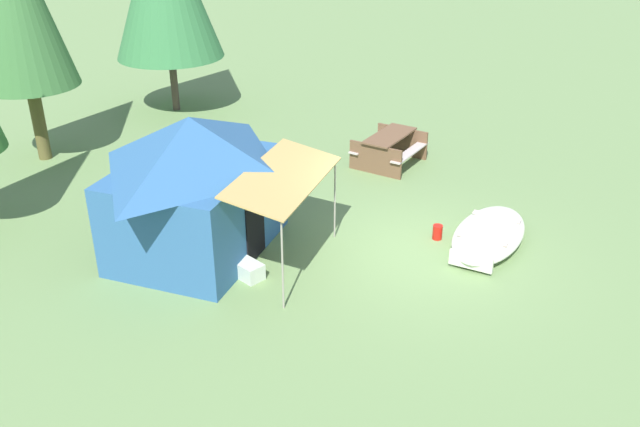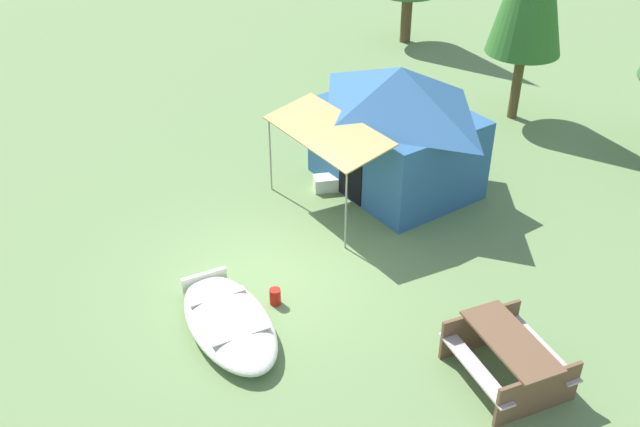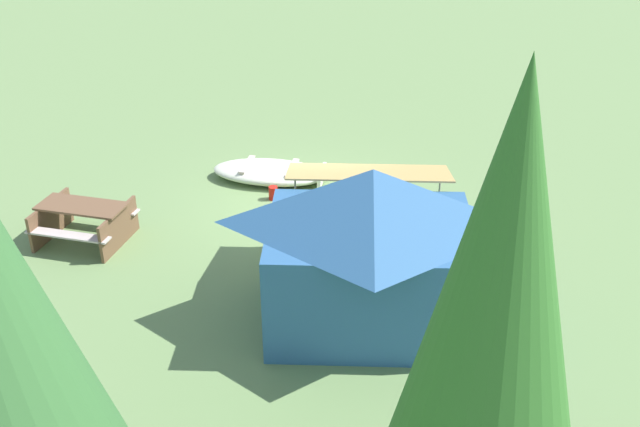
{
  "view_description": "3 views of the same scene",
  "coord_description": "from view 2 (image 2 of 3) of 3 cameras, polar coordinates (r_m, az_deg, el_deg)",
  "views": [
    {
      "loc": [
        -11.69,
        -0.67,
        6.7
      ],
      "look_at": [
        -0.16,
        1.77,
        0.76
      ],
      "focal_mm": 38.24,
      "sensor_mm": 36.0,
      "label": 1
    },
    {
      "loc": [
        8.39,
        -6.56,
        8.2
      ],
      "look_at": [
        0.26,
        1.0,
        1.01
      ],
      "focal_mm": 40.71,
      "sensor_mm": 36.0,
      "label": 2
    },
    {
      "loc": [
        1.11,
        13.72,
        7.14
      ],
      "look_at": [
        -0.11,
        1.67,
        0.73
      ],
      "focal_mm": 40.35,
      "sensor_mm": 36.0,
      "label": 3
    }
  ],
  "objects": [
    {
      "name": "ground_plane",
      "position": [
        13.44,
        -3.87,
        -4.74
      ],
      "size": [
        80.0,
        80.0,
        0.0
      ],
      "primitive_type": "plane",
      "color": "#68864F"
    },
    {
      "name": "canvas_cabin_tent",
      "position": [
        15.54,
        6.09,
        6.85
      ],
      "size": [
        3.8,
        4.17,
        2.73
      ],
      "color": "#2E5D8F",
      "rests_on": "ground_plane"
    },
    {
      "name": "cooler_box",
      "position": [
        15.84,
        0.5,
        2.42
      ],
      "size": [
        0.6,
        0.65,
        0.31
      ],
      "primitive_type": "cube",
      "rotation": [
        0.0,
        0.0,
        1.0
      ],
      "color": "silver",
      "rests_on": "ground_plane"
    },
    {
      "name": "fuel_can",
      "position": [
        12.68,
        -3.54,
        -6.53
      ],
      "size": [
        0.27,
        0.27,
        0.3
      ],
      "primitive_type": "cylinder",
      "rotation": [
        0.0,
        0.0,
        4.26
      ],
      "color": "red",
      "rests_on": "ground_plane"
    },
    {
      "name": "beached_rowboat",
      "position": [
        12.18,
        -7.17,
        -8.41
      ],
      "size": [
        2.93,
        1.98,
        0.39
      ],
      "color": "silver",
      "rests_on": "ground_plane"
    },
    {
      "name": "picnic_table",
      "position": [
        11.47,
        14.57,
        -10.69
      ],
      "size": [
        2.08,
        1.92,
        0.79
      ],
      "color": "brown",
      "rests_on": "ground_plane"
    }
  ]
}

